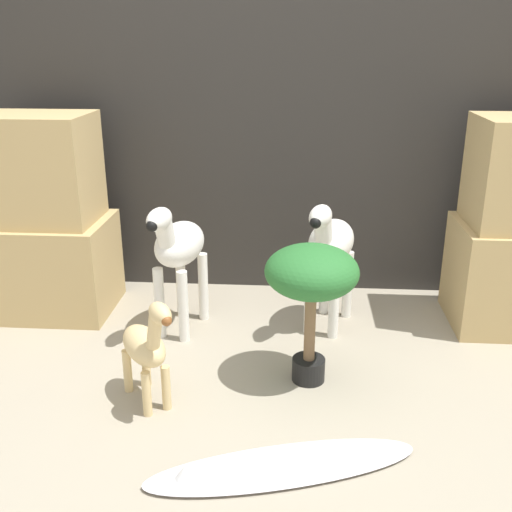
{
  "coord_description": "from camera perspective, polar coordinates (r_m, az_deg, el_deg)",
  "views": [
    {
      "loc": [
        0.09,
        -1.87,
        1.35
      ],
      "look_at": [
        -0.1,
        0.79,
        0.37
      ],
      "focal_mm": 42.0,
      "sensor_mm": 36.0,
      "label": 1
    }
  ],
  "objects": [
    {
      "name": "ground_plane",
      "position": [
        2.31,
        1.19,
        -15.55
      ],
      "size": [
        14.0,
        14.0,
        0.0
      ],
      "primitive_type": "plane",
      "color": "#9E937F"
    },
    {
      "name": "rock_pillar_left",
      "position": [
        3.19,
        -19.53,
        2.89
      ],
      "size": [
        0.63,
        0.47,
        1.01
      ],
      "color": "tan",
      "rests_on": "ground_plane"
    },
    {
      "name": "wall_back",
      "position": [
        3.22,
        2.61,
        15.72
      ],
      "size": [
        6.4,
        0.08,
        2.2
      ],
      "color": "#2D2B28",
      "rests_on": "ground_plane"
    },
    {
      "name": "surfboard",
      "position": [
        2.1,
        2.22,
        -19.37
      ],
      "size": [
        0.95,
        0.47,
        0.07
      ],
      "color": "silver",
      "rests_on": "ground_plane"
    },
    {
      "name": "zebra_left",
      "position": [
        2.82,
        -7.46,
        0.58
      ],
      "size": [
        0.28,
        0.48,
        0.66
      ],
      "color": "white",
      "rests_on": "ground_plane"
    },
    {
      "name": "potted_palm_front",
      "position": [
        2.36,
        5.31,
        -2.18
      ],
      "size": [
        0.37,
        0.37,
        0.59
      ],
      "color": "black",
      "rests_on": "ground_plane"
    },
    {
      "name": "giraffe_figurine",
      "position": [
        2.32,
        -10.39,
        -8.42
      ],
      "size": [
        0.31,
        0.37,
        0.49
      ],
      "color": "#E0C184",
      "rests_on": "ground_plane"
    },
    {
      "name": "zebra_right",
      "position": [
        2.85,
        7.03,
        0.83
      ],
      "size": [
        0.3,
        0.48,
        0.66
      ],
      "color": "white",
      "rests_on": "ground_plane"
    }
  ]
}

